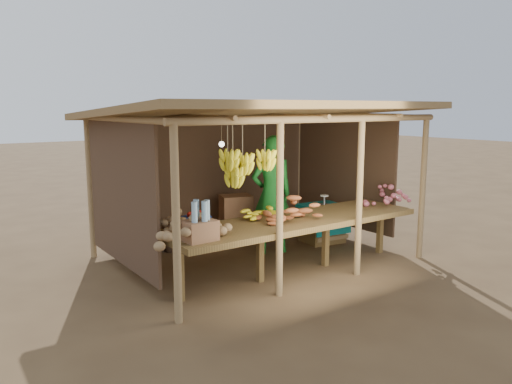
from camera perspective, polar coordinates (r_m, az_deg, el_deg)
ground at (r=7.98m, az=0.00°, el=-7.45°), size 60.00×60.00×0.00m
stall_structure at (r=7.69m, az=-0.88°, el=6.51°), size 4.70×3.50×2.43m
counter at (r=7.06m, az=4.45°, el=-3.55°), size 3.90×1.05×0.80m
potato_heap at (r=6.00m, az=-7.42°, el=-3.54°), size 1.19×0.82×0.37m
sweet_potato_heap at (r=6.91m, az=4.40°, el=-1.82°), size 0.92×0.57×0.36m
onion_heap at (r=8.33m, az=14.62°, el=-0.11°), size 0.97×0.71×0.36m
banana_pile at (r=6.99m, az=0.61°, el=-1.69°), size 0.62×0.45×0.35m
tomato_basin at (r=6.54m, az=-6.84°, el=-3.31°), size 0.41×0.41×0.21m
bottle_box at (r=5.89m, az=-6.52°, el=-3.79°), size 0.39×0.32×0.48m
vendor at (r=8.02m, az=1.81°, el=-0.33°), size 0.79×0.62×1.91m
tarp_crate at (r=8.86m, az=7.55°, el=-3.42°), size 0.80×0.71×0.87m
carton_stack at (r=8.63m, az=-3.36°, el=-3.64°), size 1.17×0.53×0.82m
burlap_sacks at (r=8.30m, az=-10.70°, el=-5.08°), size 0.84×0.44×0.60m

